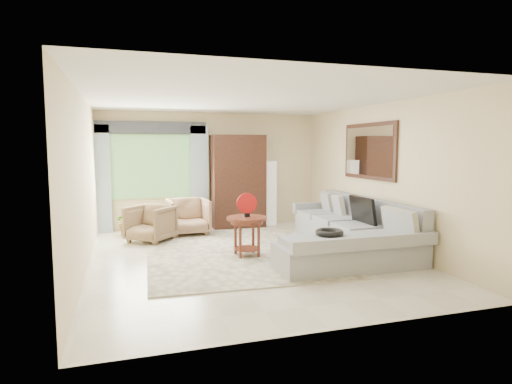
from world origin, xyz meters
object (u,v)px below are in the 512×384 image
object	(u,v)px
armchair_left	(150,224)
armoire	(238,181)
armchair_right	(188,217)
floor_lamp	(270,193)
tv_screen	(363,210)
sectional_sofa	(349,236)
coffee_table	(247,236)
potted_plant	(128,222)

from	to	relation	value
armchair_left	armoire	bearing A→B (deg)	66.14
armchair_right	floor_lamp	xyz separation A→B (m)	(2.03, 0.62, 0.37)
tv_screen	armchair_left	size ratio (longest dim) A/B	0.95
sectional_sofa	armchair_left	bearing A→B (deg)	150.09
tv_screen	coffee_table	world-z (taller)	tv_screen
tv_screen	armoire	world-z (taller)	armoire
armchair_right	floor_lamp	size ratio (longest dim) A/B	0.55
armoire	coffee_table	bearing A→B (deg)	-101.68
sectional_sofa	armchair_left	size ratio (longest dim) A/B	4.44
armoire	tv_screen	bearing A→B (deg)	-62.53
sectional_sofa	armoire	size ratio (longest dim) A/B	1.65
tv_screen	floor_lamp	distance (m)	3.03
sectional_sofa	floor_lamp	xyz separation A→B (m)	(-0.43, 2.96, 0.47)
sectional_sofa	tv_screen	distance (m)	0.51
coffee_table	armchair_left	size ratio (longest dim) A/B	0.86
armchair_left	armchair_right	xyz separation A→B (m)	(0.80, 0.46, 0.02)
coffee_table	armoire	bearing A→B (deg)	78.32
armchair_right	floor_lamp	world-z (taller)	floor_lamp
armchair_left	potted_plant	bearing A→B (deg)	157.15
tv_screen	armoire	xyz separation A→B (m)	(-1.50, 2.89, 0.33)
armchair_left	armchair_right	world-z (taller)	armchair_right
armchair_right	potted_plant	size ratio (longest dim) A/B	1.51
sectional_sofa	armchair_left	xyz separation A→B (m)	(-3.25, 1.87, 0.07)
sectional_sofa	potted_plant	bearing A→B (deg)	144.18
tv_screen	coffee_table	size ratio (longest dim) A/B	1.10
tv_screen	armchair_left	world-z (taller)	tv_screen
coffee_table	armchair_left	xyz separation A→B (m)	(-1.47, 1.64, 0.00)
sectional_sofa	armchair_left	distance (m)	3.76
potted_plant	armoire	size ratio (longest dim) A/B	0.26
tv_screen	potted_plant	distance (m)	4.75
armchair_right	potted_plant	world-z (taller)	armchair_right
sectional_sofa	potted_plant	xyz separation A→B (m)	(-3.66, 2.64, -0.01)
coffee_table	floor_lamp	bearing A→B (deg)	63.63
tv_screen	sectional_sofa	bearing A→B (deg)	-177.48
sectional_sofa	armchair_right	distance (m)	3.39
sectional_sofa	floor_lamp	distance (m)	3.03
armchair_left	floor_lamp	distance (m)	3.05
coffee_table	floor_lamp	xyz separation A→B (m)	(1.35, 2.73, 0.40)
armoire	potted_plant	bearing A→B (deg)	-174.06
sectional_sofa	potted_plant	size ratio (longest dim) A/B	6.28
sectional_sofa	armoire	distance (m)	3.24
sectional_sofa	potted_plant	distance (m)	4.52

